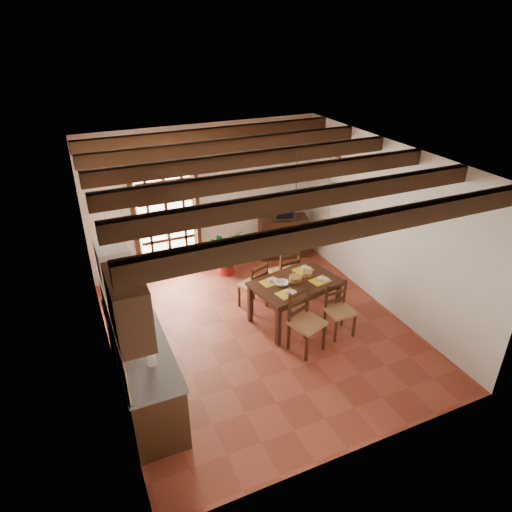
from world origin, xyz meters
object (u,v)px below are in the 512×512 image
kitchen_counter (142,366)px  chair_near_right (339,319)px  chair_far_left (253,293)px  chair_far_right (284,281)px  sideboard (283,237)px  dining_table (295,286)px  chair_near_left (306,332)px  potted_plant (225,246)px  pendant_lamp (296,200)px  crt_tv (284,209)px

kitchen_counter → chair_near_right: size_ratio=2.63×
chair_near_right → chair_far_left: (-0.92, 1.23, 0.00)m
chair_far_right → chair_far_left: bearing=6.0°
kitchen_counter → sideboard: bearing=39.1°
dining_table → chair_far_right: chair_far_right is taller
chair_far_left → chair_near_left: bearing=80.7°
sideboard → potted_plant: (-1.36, -0.21, 0.15)m
pendant_lamp → sideboard: bearing=66.6°
dining_table → pendant_lamp: pendant_lamp is taller
kitchen_counter → chair_far_right: (2.79, 1.42, -0.18)m
chair_far_left → sideboard: bearing=-151.3°
chair_near_left → crt_tv: crt_tv is taller
chair_near_right → potted_plant: size_ratio=0.46×
dining_table → chair_near_right: (0.46, -0.61, -0.37)m
chair_near_left → kitchen_counter: bearing=160.4°
kitchen_counter → chair_far_left: bearing=31.2°
dining_table → chair_far_right: (0.20, 0.74, -0.35)m
crt_tv → pendant_lamp: pendant_lamp is taller
chair_far_right → potted_plant: 1.40m
chair_far_right → potted_plant: (-0.68, 1.19, 0.28)m
chair_near_right → pendant_lamp: size_ratio=1.01×
kitchen_counter → sideboard: 4.48m
sideboard → chair_near_right: bearing=-85.7°
kitchen_counter → dining_table: bearing=14.7°
chair_near_left → chair_near_right: bearing=-7.5°
chair_near_right → sideboard: (0.42, 2.76, 0.15)m
dining_table → crt_tv: bearing=56.6°
kitchen_counter → dining_table: size_ratio=1.51×
kitchen_counter → chair_near_right: bearing=1.3°
dining_table → crt_tv: (0.89, 2.14, 0.39)m
chair_near_left → sideboard: (1.09, 2.88, 0.12)m
chair_far_right → crt_tv: (0.69, 1.40, 0.74)m
chair_near_right → crt_tv: bearing=81.1°
kitchen_counter → sideboard: kitchen_counter is taller
sideboard → potted_plant: 1.39m
kitchen_counter → pendant_lamp: bearing=16.7°
dining_table → pendant_lamp: size_ratio=1.76×
chair_near_left → chair_near_right: (0.67, 0.13, -0.04)m
chair_near_left → potted_plant: bearing=77.6°
kitchen_counter → crt_tv: 4.51m
chair_near_right → dining_table: bearing=127.0°
dining_table → chair_near_right: chair_near_right is taller
chair_near_left → chair_far_right: 1.53m
chair_far_left → sideboard: 2.04m
chair_far_right → pendant_lamp: 1.91m
chair_far_left → chair_far_right: 0.67m
crt_tv → chair_near_left: bearing=-91.2°
chair_far_left → crt_tv: crt_tv is taller
crt_tv → chair_far_right: bearing=-96.6°
chair_far_left → crt_tv: 2.17m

